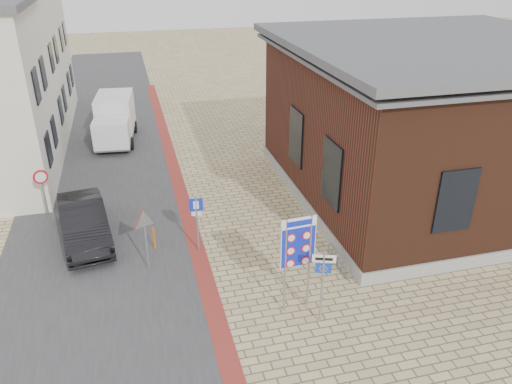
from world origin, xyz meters
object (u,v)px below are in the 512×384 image
box_truck (115,119)px  parking_sign (197,215)px  sedan (84,222)px  border_sign (298,244)px  bollard (154,239)px  essen_sign (323,275)px

box_truck → parking_sign: bearing=-71.7°
sedan → border_sign: (6.50, -5.85, 1.55)m
box_truck → border_sign: bearing=-66.7°
box_truck → border_sign: (5.24, -16.80, 1.01)m
sedan → border_sign: 8.88m
sedan → bollard: sedan is taller
box_truck → parking_sign: (2.80, -12.80, 0.19)m
parking_sign → box_truck: bearing=109.7°
bollard → border_sign: bearing=-48.4°
border_sign → essen_sign: size_ratio=1.27×
parking_sign → bollard: 1.95m
box_truck → essen_sign: bearing=-66.0°
border_sign → essen_sign: (0.50, -0.80, -0.65)m
border_sign → parking_sign: border_sign is taller
bollard → essen_sign: bearing=-49.6°
border_sign → parking_sign: bearing=117.6°
border_sign → parking_sign: 4.76m
parking_sign → essen_sign: bearing=-51.1°
border_sign → bollard: 6.30m
essen_sign → parking_sign: (-2.94, 4.80, -0.18)m
sedan → essen_sign: essen_sign is taller
essen_sign → bollard: 7.06m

